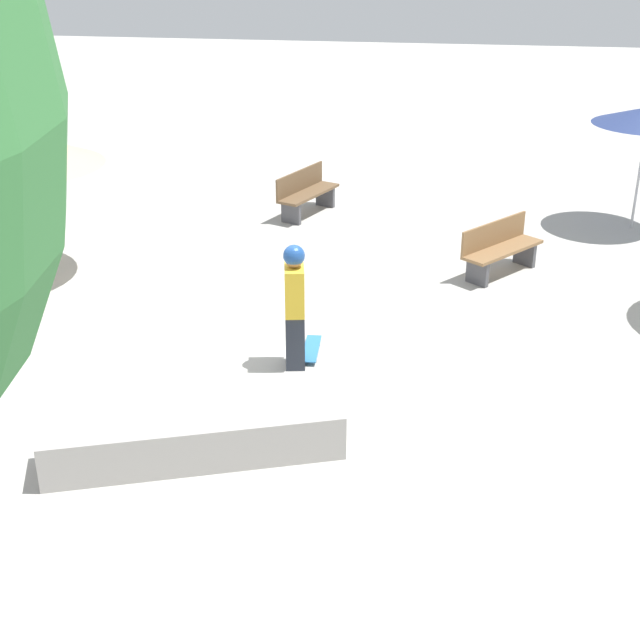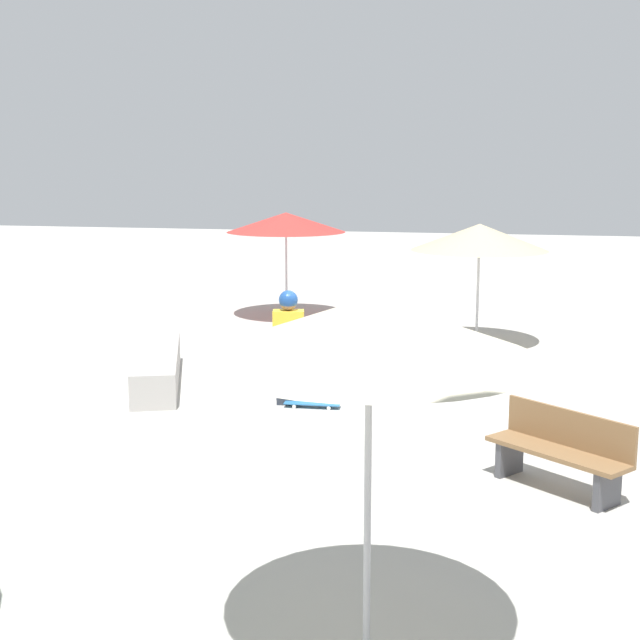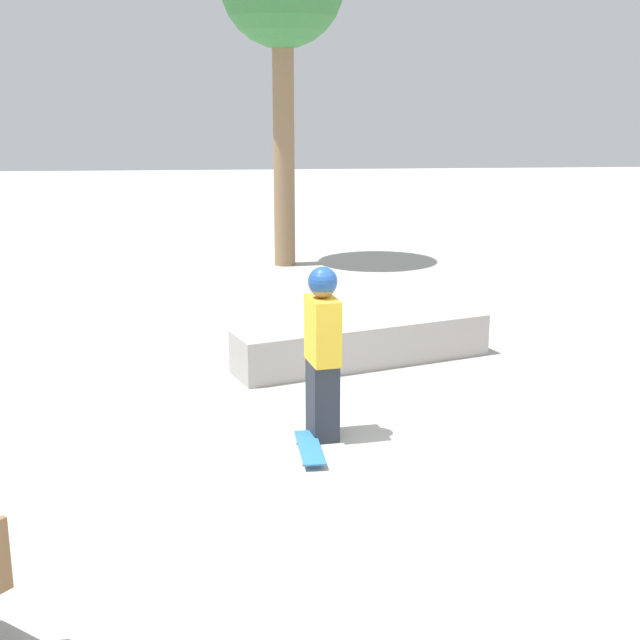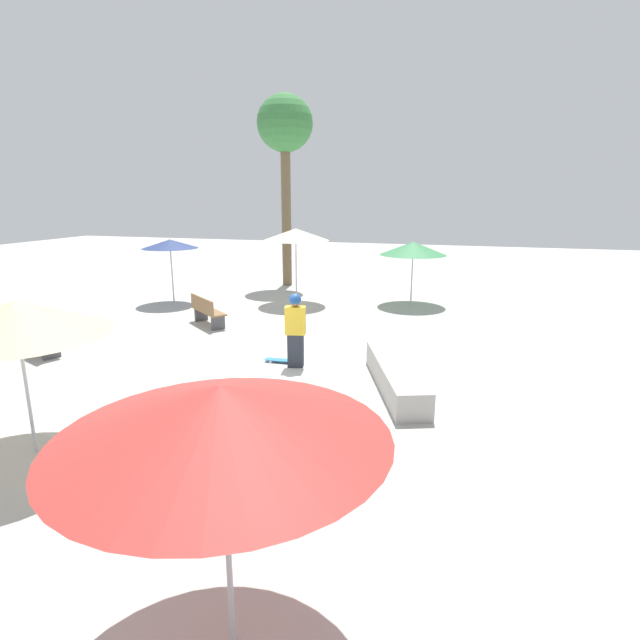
# 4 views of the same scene
# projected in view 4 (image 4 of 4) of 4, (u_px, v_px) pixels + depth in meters

# --- Properties ---
(ground_plane) EXTENTS (60.00, 60.00, 0.00)m
(ground_plane) POSITION_uv_depth(u_px,v_px,m) (243.00, 372.00, 10.75)
(ground_plane) COLOR #B2AFA8
(skater_main) EXTENTS (0.48, 0.32, 1.65)m
(skater_main) POSITION_uv_depth(u_px,v_px,m) (295.00, 328.00, 10.90)
(skater_main) COLOR #282D38
(skater_main) RESTS_ON ground_plane
(skateboard) EXTENTS (0.81, 0.24, 0.07)m
(skateboard) POSITION_uv_depth(u_px,v_px,m) (282.00, 360.00, 11.34)
(skateboard) COLOR teal
(skateboard) RESTS_ON ground_plane
(concrete_ledge) EXTENTS (1.70, 3.21, 0.51)m
(concrete_ledge) POSITION_uv_depth(u_px,v_px,m) (395.00, 376.00, 9.79)
(concrete_ledge) COLOR #A8A39E
(concrete_ledge) RESTS_ON ground_plane
(bench_near) EXTENTS (1.52, 1.34, 0.85)m
(bench_near) POSITION_uv_depth(u_px,v_px,m) (207.00, 311.00, 14.51)
(bench_near) COLOR #47474C
(bench_near) RESTS_ON ground_plane
(bench_far) EXTENTS (1.65, 1.02, 0.85)m
(bench_far) POSITION_uv_depth(u_px,v_px,m) (35.00, 337.00, 11.87)
(bench_far) COLOR #47474C
(bench_far) RESTS_ON ground_plane
(shade_umbrella_navy) EXTENTS (1.92, 1.92, 2.23)m
(shade_umbrella_navy) POSITION_uv_depth(u_px,v_px,m) (170.00, 244.00, 17.19)
(shade_umbrella_navy) COLOR #B7B7BC
(shade_umbrella_navy) RESTS_ON ground_plane
(shade_umbrella_cream) EXTENTS (2.30, 2.30, 2.60)m
(shade_umbrella_cream) POSITION_uv_depth(u_px,v_px,m) (296.00, 235.00, 17.10)
(shade_umbrella_cream) COLOR #B7B7BC
(shade_umbrella_cream) RESTS_ON ground_plane
(shade_umbrella_tan) EXTENTS (2.55, 2.55, 2.30)m
(shade_umbrella_tan) POSITION_uv_depth(u_px,v_px,m) (16.00, 318.00, 6.92)
(shade_umbrella_tan) COLOR #B7B7BC
(shade_umbrella_tan) RESTS_ON ground_plane
(shade_umbrella_green) EXTENTS (2.29, 2.29, 2.17)m
(shade_umbrella_green) POSITION_uv_depth(u_px,v_px,m) (413.00, 248.00, 17.00)
(shade_umbrella_green) COLOR #B7B7BC
(shade_umbrella_green) RESTS_ON ground_plane
(shade_umbrella_red) EXTENTS (2.61, 2.61, 2.33)m
(shade_umbrella_red) POSITION_uv_depth(u_px,v_px,m) (221.00, 413.00, 3.75)
(shade_umbrella_red) COLOR #B7B7BC
(shade_umbrella_red) RESTS_ON ground_plane
(palm_tree_center_left) EXTENTS (2.22, 2.22, 7.57)m
(palm_tree_center_left) POSITION_uv_depth(u_px,v_px,m) (285.00, 130.00, 19.70)
(palm_tree_center_left) COLOR brown
(palm_tree_center_left) RESTS_ON ground_plane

